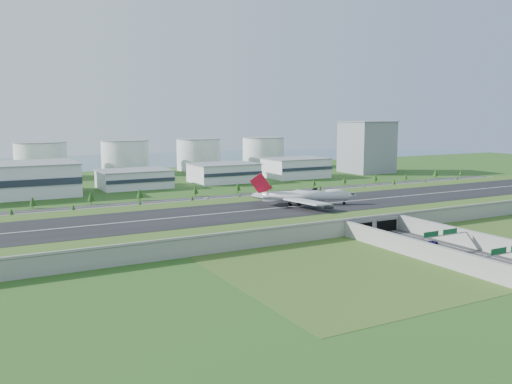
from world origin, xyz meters
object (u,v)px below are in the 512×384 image
car_2 (433,242)px  car_7 (207,198)px  car_0 (399,246)px  car_4 (61,213)px  fuel_tank_a (41,160)px  boeing_747 (304,196)px  car_6 (393,186)px  office_tower (367,147)px  car_1 (472,268)px  car_5 (315,189)px

car_2 → car_7: (-39.80, 182.87, -0.04)m
car_0 → car_4: bearing=106.8°
fuel_tank_a → boeing_747: fuel_tank_a is taller
fuel_tank_a → car_2: fuel_tank_a is taller
boeing_747 → car_7: boeing_747 is taller
fuel_tank_a → car_0: 406.52m
car_0 → fuel_tank_a: bearing=85.3°
car_0 → car_6: car_0 is taller
fuel_tank_a → car_7: size_ratio=11.11×
office_tower → car_0: office_tower is taller
office_tower → car_0: (-211.71, -276.48, -26.57)m
car_1 → car_0: bearing=110.2°
fuel_tank_a → car_4: size_ratio=12.57×
office_tower → boeing_747: bearing=-137.4°
car_5 → car_2: bearing=-27.4°
car_1 → car_2: (20.69, 40.20, 0.01)m
boeing_747 → car_4: bearing=170.3°
car_7 → car_0: bearing=-2.9°
car_6 → car_4: bearing=79.8°
fuel_tank_a → car_5: (188.60, -206.15, -16.59)m
office_tower → car_1: bearing=-123.7°
boeing_747 → car_0: size_ratio=12.91×
car_0 → car_5: car_0 is taller
car_2 → car_5: bearing=-109.9°
car_1 → car_7: car_1 is taller
car_0 → car_7: size_ratio=1.05×
car_2 → car_4: size_ratio=1.25×
boeing_747 → car_7: size_ratio=13.56×
boeing_747 → fuel_tank_a: bearing=133.1°
boeing_747 → car_0: boeing_747 is taller
car_1 → fuel_tank_a: bearing=124.3°
fuel_tank_a → car_4: bearing=-94.3°
car_7 → car_1: bearing=-4.0°
car_0 → car_2: (20.63, -1.01, -0.12)m
car_1 → car_5: bearing=90.7°
office_tower → boeing_747: (-209.92, -193.22, -13.78)m
car_2 → car_4: 221.78m
car_0 → car_5: (80.31, 185.33, -0.02)m
fuel_tank_a → car_6: size_ratio=10.32×
boeing_747 → car_0: 84.26m
car_4 → car_5: size_ratio=0.83×
office_tower → fuel_tank_a: size_ratio=1.10×
office_tower → car_4: 355.50m
car_0 → car_4: (-125.17, 166.10, -0.13)m
fuel_tank_a → car_0: (108.29, -391.48, -16.57)m
car_4 → car_2: bearing=-147.9°
car_0 → car_2: bearing=-23.0°
car_1 → car_6: (149.28, 207.08, -0.01)m
car_5 → car_7: 99.54m
office_tower → car_6: bearing=-119.5°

